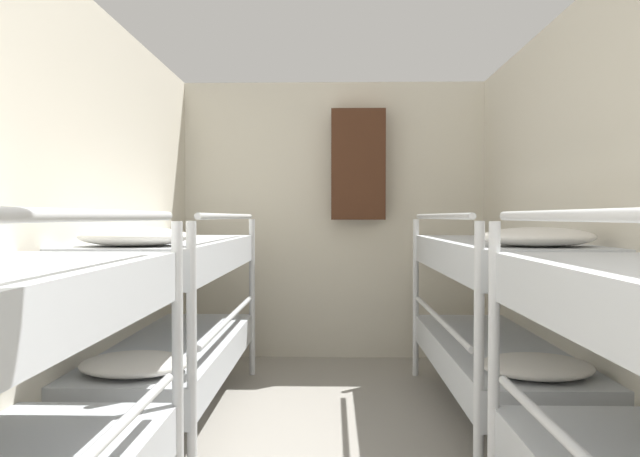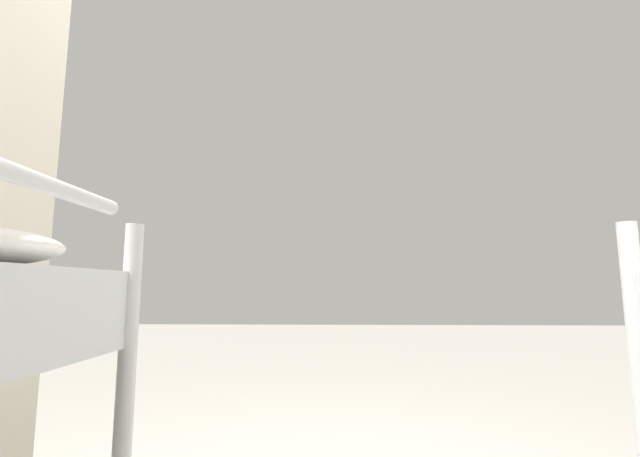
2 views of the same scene
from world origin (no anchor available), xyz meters
The scene contains 0 objects.
Camera 2 is at (0.11, 1.63, 1.01)m, focal length 24.00 mm.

